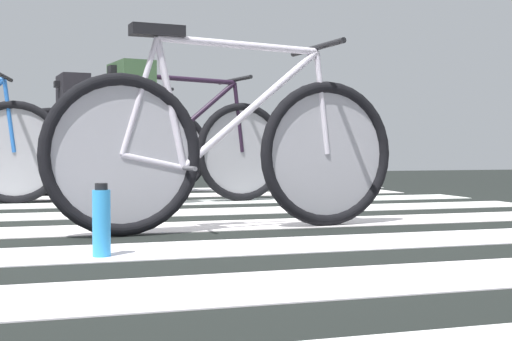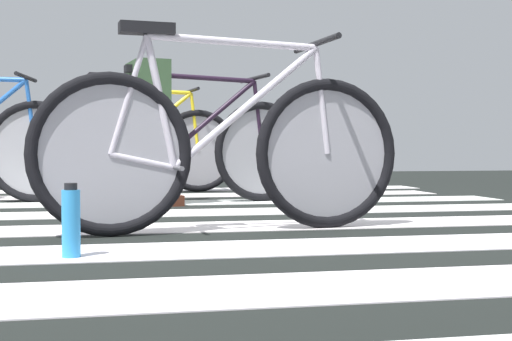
{
  "view_description": "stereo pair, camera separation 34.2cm",
  "coord_description": "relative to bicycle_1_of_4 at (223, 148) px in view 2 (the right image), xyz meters",
  "views": [
    {
      "loc": [
        -0.47,
        -3.76,
        0.41
      ],
      "look_at": [
        0.57,
        -0.34,
        0.29
      ],
      "focal_mm": 49.46,
      "sensor_mm": 36.0,
      "label": 1
    },
    {
      "loc": [
        -0.13,
        -3.76,
        0.41
      ],
      "look_at": [
        0.57,
        -0.34,
        0.29
      ],
      "focal_mm": 49.46,
      "sensor_mm": 36.0,
      "label": 2
    }
  ],
  "objects": [
    {
      "name": "bicycle_2_of_4",
      "position": [
        0.05,
        1.66,
        0.0
      ],
      "size": [
        1.72,
        0.55,
        0.93
      ],
      "rotation": [
        0.0,
        0.0,
        0.18
      ],
      "color": "black",
      "rests_on": "ground"
    },
    {
      "name": "bicycle_1_of_4",
      "position": [
        0.0,
        0.0,
        0.0
      ],
      "size": [
        1.73,
        0.52,
        0.93
      ],
      "rotation": [
        0.0,
        0.0,
        0.11
      ],
      "color": "black",
      "rests_on": "ground"
    },
    {
      "name": "ground",
      "position": [
        -0.37,
        0.59,
        -0.4
      ],
      "size": [
        18.0,
        14.0,
        0.02
      ],
      "color": "black"
    },
    {
      "name": "cyclist_4_of_4",
      "position": [
        -0.58,
        2.83,
        0.26
      ],
      "size": [
        0.36,
        0.43,
        0.99
      ],
      "rotation": [
        0.0,
        0.0,
        0.12
      ],
      "color": "brown",
      "rests_on": "ground"
    },
    {
      "name": "bicycle_4_of_4",
      "position": [
        -0.27,
        2.87,
        0.0
      ],
      "size": [
        1.73,
        0.52,
        0.93
      ],
      "rotation": [
        0.0,
        0.0,
        0.12
      ],
      "color": "black",
      "rests_on": "ground"
    },
    {
      "name": "water_bottle",
      "position": [
        -0.64,
        -0.64,
        -0.26
      ],
      "size": [
        0.06,
        0.06,
        0.26
      ],
      "color": "#2E92DD",
      "rests_on": "ground"
    },
    {
      "name": "crosswalk_markings",
      "position": [
        -0.35,
        0.59,
        -0.38
      ],
      "size": [
        5.47,
        5.76,
        0.0
      ],
      "color": "silver",
      "rests_on": "ground"
    },
    {
      "name": "cyclist_2_of_4",
      "position": [
        -0.26,
        1.61,
        0.24
      ],
      "size": [
        0.38,
        0.44,
        0.96
      ],
      "rotation": [
        0.0,
        0.0,
        0.18
      ],
      "color": "#A87A5B",
      "rests_on": "ground"
    }
  ]
}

